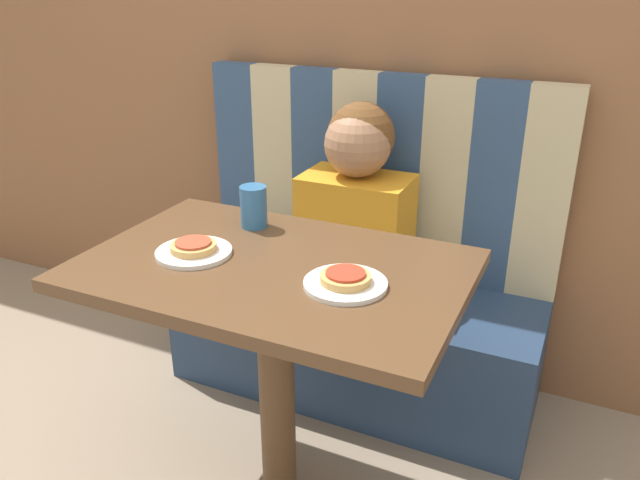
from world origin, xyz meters
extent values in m
cube|color=brown|center=(0.00, 0.86, 1.30)|extent=(7.00, 0.05, 2.60)
cube|color=navy|center=(0.00, 0.57, 0.21)|extent=(1.30, 0.46, 0.43)
cube|color=navy|center=(-0.57, 0.77, 0.78)|extent=(0.16, 0.06, 0.71)
cube|color=tan|center=(-0.41, 0.77, 0.78)|extent=(0.16, 0.06, 0.71)
cube|color=navy|center=(-0.24, 0.77, 0.78)|extent=(0.16, 0.06, 0.71)
cube|color=tan|center=(-0.08, 0.77, 0.78)|extent=(0.16, 0.06, 0.71)
cube|color=navy|center=(0.08, 0.77, 0.78)|extent=(0.16, 0.06, 0.71)
cube|color=tan|center=(0.24, 0.77, 0.78)|extent=(0.16, 0.06, 0.71)
cube|color=navy|center=(0.41, 0.77, 0.78)|extent=(0.16, 0.06, 0.71)
cube|color=tan|center=(0.57, 0.77, 0.78)|extent=(0.16, 0.06, 0.71)
cube|color=brown|center=(0.00, 0.00, 0.74)|extent=(0.97, 0.64, 0.03)
cylinder|color=brown|center=(0.00, 0.00, 0.36)|extent=(0.10, 0.10, 0.73)
cube|color=orange|center=(0.00, 0.57, 0.63)|extent=(0.36, 0.23, 0.40)
sphere|color=#9E7051|center=(0.00, 0.57, 0.94)|extent=(0.22, 0.22, 0.22)
sphere|color=brown|center=(0.00, 0.60, 0.96)|extent=(0.22, 0.22, 0.22)
cylinder|color=white|center=(-0.21, -0.04, 0.77)|extent=(0.20, 0.20, 0.01)
cylinder|color=white|center=(0.21, -0.04, 0.77)|extent=(0.20, 0.20, 0.01)
cylinder|color=tan|center=(-0.21, -0.04, 0.78)|extent=(0.12, 0.12, 0.02)
cylinder|color=#AD472D|center=(-0.21, -0.04, 0.80)|extent=(0.09, 0.09, 0.01)
cylinder|color=tan|center=(0.21, -0.04, 0.78)|extent=(0.12, 0.12, 0.02)
cylinder|color=#B73823|center=(0.21, -0.04, 0.80)|extent=(0.09, 0.09, 0.01)
cylinder|color=#2D669E|center=(-0.17, 0.20, 0.82)|extent=(0.08, 0.08, 0.12)
camera|label=1|loc=(0.71, -1.24, 1.44)|focal=35.00mm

